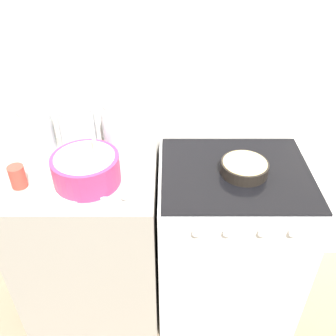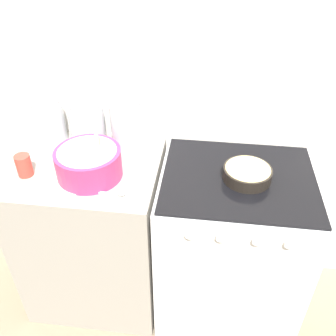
% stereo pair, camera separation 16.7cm
% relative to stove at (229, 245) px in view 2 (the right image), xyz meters
% --- Properties ---
extents(wall_back, '(4.47, 0.05, 2.40)m').
position_rel_stove_xyz_m(wall_back, '(-0.37, 0.32, 0.75)').
color(wall_back, white).
rests_on(wall_back, ground_plane).
extents(countertop_cabinet, '(0.70, 0.60, 0.91)m').
position_rel_stove_xyz_m(countertop_cabinet, '(-0.73, 0.00, 0.00)').
color(countertop_cabinet, '#9E998E').
rests_on(countertop_cabinet, ground_plane).
extents(stove, '(0.72, 0.62, 0.91)m').
position_rel_stove_xyz_m(stove, '(0.00, 0.00, 0.00)').
color(stove, silver).
rests_on(stove, ground_plane).
extents(mixing_bowl, '(0.30, 0.30, 0.30)m').
position_rel_stove_xyz_m(mixing_bowl, '(-0.67, -0.07, 0.53)').
color(mixing_bowl, '#E0336B').
rests_on(mixing_bowl, countertop_cabinet).
extents(baking_pan, '(0.22, 0.22, 0.06)m').
position_rel_stove_xyz_m(baking_pan, '(0.03, -0.01, 0.48)').
color(baking_pan, black).
rests_on(baking_pan, stove).
extents(storage_jar_left, '(0.16, 0.16, 0.23)m').
position_rel_stove_xyz_m(storage_jar_left, '(-0.96, 0.19, 0.55)').
color(storage_jar_left, silver).
rests_on(storage_jar_left, countertop_cabinet).
extents(storage_jar_middle, '(0.17, 0.17, 0.22)m').
position_rel_stove_xyz_m(storage_jar_middle, '(-0.76, 0.19, 0.55)').
color(storage_jar_middle, silver).
rests_on(storage_jar_middle, countertop_cabinet).
extents(storage_jar_right, '(0.16, 0.16, 0.25)m').
position_rel_stove_xyz_m(storage_jar_right, '(-0.55, 0.19, 0.56)').
color(storage_jar_right, silver).
rests_on(storage_jar_right, countertop_cabinet).
extents(tin_can, '(0.07, 0.07, 0.10)m').
position_rel_stove_xyz_m(tin_can, '(-0.97, -0.11, 0.51)').
color(tin_can, '#CC3F33').
rests_on(tin_can, countertop_cabinet).
extents(recipe_page, '(0.27, 0.29, 0.01)m').
position_rel_stove_xyz_m(recipe_page, '(-0.78, -0.14, 0.46)').
color(recipe_page, beige).
rests_on(recipe_page, countertop_cabinet).
extents(measuring_spoon, '(0.12, 0.04, 0.04)m').
position_rel_stove_xyz_m(measuring_spoon, '(-0.51, -0.19, 0.47)').
color(measuring_spoon, white).
rests_on(measuring_spoon, countertop_cabinet).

